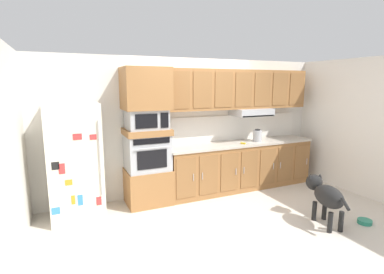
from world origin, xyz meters
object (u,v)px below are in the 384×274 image
at_px(built_in_oven, 147,152).
at_px(dog_food_bowl, 365,221).
at_px(microwave, 146,119).
at_px(dog, 325,194).
at_px(refrigerator, 75,161).
at_px(screwdriver, 243,143).
at_px(electric_kettle, 257,136).

bearing_deg(built_in_oven, dog_food_bowl, -37.46).
xyz_separation_m(microwave, dog, (2.16, -1.80, -1.02)).
relative_size(refrigerator, screwdriver, 10.70).
bearing_deg(dog_food_bowl, built_in_oven, 142.54).
distance_m(refrigerator, screwdriver, 2.96).
bearing_deg(refrigerator, built_in_oven, 3.39).
relative_size(electric_kettle, dog, 0.24).
relative_size(microwave, electric_kettle, 2.68).
relative_size(refrigerator, dog_food_bowl, 8.80).
height_order(microwave, dog_food_bowl, microwave).
relative_size(microwave, dog_food_bowl, 3.22).
bearing_deg(dog_food_bowl, electric_kettle, 103.42).
distance_m(built_in_oven, dog, 2.84).
relative_size(built_in_oven, dog, 0.70).
relative_size(refrigerator, dog, 1.77).
relative_size(refrigerator, built_in_oven, 2.51).
bearing_deg(built_in_oven, microwave, -0.77).
relative_size(dog, dog_food_bowl, 4.97).
bearing_deg(electric_kettle, microwave, 178.78).
distance_m(refrigerator, microwave, 1.28).
xyz_separation_m(refrigerator, built_in_oven, (1.14, 0.07, 0.02)).
bearing_deg(dog_food_bowl, refrigerator, 152.50).
xyz_separation_m(refrigerator, screwdriver, (2.96, -0.09, 0.05)).
relative_size(screwdriver, electric_kettle, 0.69).
bearing_deg(built_in_oven, refrigerator, -176.61).
relative_size(refrigerator, electric_kettle, 7.33).
bearing_deg(microwave, electric_kettle, -1.22).
xyz_separation_m(microwave, screwdriver, (1.82, -0.15, -0.53)).
relative_size(built_in_oven, screwdriver, 4.25).
bearing_deg(microwave, built_in_oven, 179.23).
relative_size(built_in_oven, microwave, 1.09).
height_order(microwave, dog, microwave).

